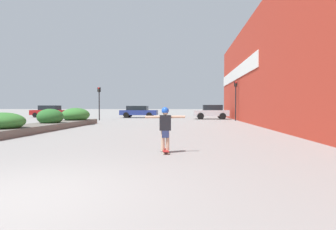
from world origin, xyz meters
name	(u,v)px	position (x,y,z in m)	size (l,w,h in m)	color
ground_plane	(15,199)	(0.00, 0.00, 0.00)	(300.00, 300.00, 0.00)	gray
building_wall_right	(263,65)	(7.78, 15.17, 4.25)	(0.67, 35.50, 8.49)	#B23323
planter_box	(52,121)	(-5.94, 12.09, 0.48)	(2.10, 11.44, 1.28)	#605B54
skateboard	(165,151)	(1.89, 4.00, 0.07)	(0.29, 0.68, 0.09)	maroon
skateboarder	(165,124)	(1.89, 4.00, 0.86)	(1.18, 0.28, 1.27)	tan
car_leftmost	(308,111)	(17.33, 29.86, 0.79)	(3.81, 1.97, 1.49)	slate
car_center_left	(139,111)	(-3.61, 28.62, 0.79)	(4.56, 2.01, 1.48)	navy
car_center_right	(211,112)	(5.13, 25.57, 0.83)	(3.80, 1.94, 1.57)	#BCBCC1
car_rightmost	(49,111)	(-15.51, 29.12, 0.80)	(4.20, 1.98, 1.54)	maroon
traffic_light_left	(99,98)	(-6.35, 22.03, 2.27)	(0.28, 0.30, 3.31)	black
traffic_light_right	(236,95)	(7.21, 22.44, 2.56)	(0.28, 0.30, 3.80)	black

